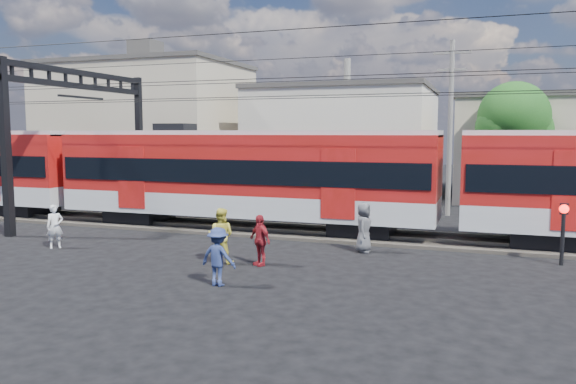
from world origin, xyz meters
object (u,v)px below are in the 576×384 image
commuter_train (248,173)px  pedestrian_a (55,226)px  crossing_signal (563,222)px  pedestrian_c (218,257)px

commuter_train → pedestrian_a: size_ratio=32.43×
commuter_train → crossing_signal: commuter_train is taller
pedestrian_a → pedestrian_c: (7.67, -2.52, 0.02)m
pedestrian_c → crossing_signal: bearing=-141.2°
commuter_train → pedestrian_a: bearing=-131.0°
commuter_train → crossing_signal: size_ratio=25.95×
pedestrian_a → crossing_signal: (16.67, 3.09, 0.57)m
commuter_train → pedestrian_c: 8.82m
pedestrian_c → crossing_signal: (9.01, 5.61, 0.55)m
commuter_train → pedestrian_a: (-4.97, -5.72, -1.63)m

